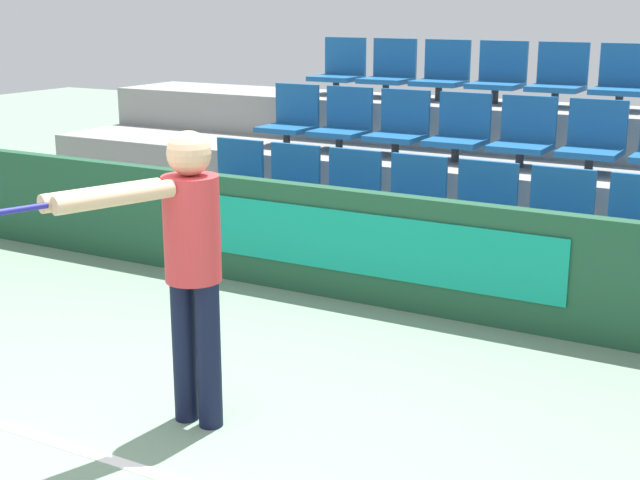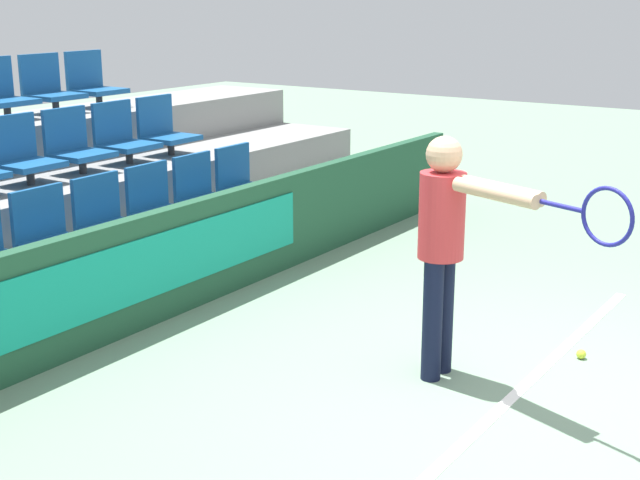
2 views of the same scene
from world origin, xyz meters
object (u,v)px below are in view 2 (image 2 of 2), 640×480
object	(u,v)px
stadium_chair_20	(93,83)
tennis_ball	(581,354)
stadium_chair_2	(50,233)
stadium_chair_12	(122,137)
stadium_chair_11	(75,145)
stadium_chair_3	(108,217)
stadium_chair_19	(49,88)
tennis_player	(450,235)
stadium_chair_6	(243,181)
stadium_chair_13	(164,129)
stadium_chair_4	(158,203)
stadium_chair_18	(0,93)
stadium_chair_5	(203,191)
stadium_chair_10	(22,154)

from	to	relation	value
stadium_chair_20	tennis_ball	bearing A→B (deg)	-98.94
stadium_chair_2	stadium_chair_12	distance (m)	2.08
stadium_chair_11	stadium_chair_2	bearing A→B (deg)	-139.13
stadium_chair_3	stadium_chair_11	distance (m)	1.25
stadium_chair_19	tennis_player	bearing A→B (deg)	-102.60
tennis_player	stadium_chair_19	bearing A→B (deg)	96.97
stadium_chair_6	stadium_chair_13	distance (m)	1.10
stadium_chair_13	stadium_chair_12	bearing A→B (deg)	180.00
stadium_chair_12	stadium_chair_20	xyz separation A→B (m)	(0.59, 1.02, 0.42)
stadium_chair_13	tennis_player	xyz separation A→B (m)	(-1.72, -4.06, -0.12)
stadium_chair_12	tennis_ball	xyz separation A→B (m)	(-0.31, -4.70, -1.06)
stadium_chair_4	tennis_ball	size ratio (longest dim) A/B	8.99
stadium_chair_18	stadium_chair_19	bearing A→B (deg)	0.00
stadium_chair_11	stadium_chair_12	world-z (taller)	same
stadium_chair_5	stadium_chair_6	bearing A→B (deg)	0.00
stadium_chair_19	stadium_chair_2	bearing A→B (deg)	-130.92
stadium_chair_20	stadium_chair_2	bearing A→B (deg)	-139.13
stadium_chair_10	tennis_player	world-z (taller)	tennis_player
stadium_chair_13	stadium_chair_20	size ratio (longest dim) A/B	1.00
stadium_chair_5	stadium_chair_20	size ratio (longest dim) A/B	1.00
tennis_player	stadium_chair_6	bearing A→B (deg)	80.07
stadium_chair_12	stadium_chair_3	bearing A→B (deg)	-139.13
stadium_chair_4	stadium_chair_18	bearing A→B (deg)	90.00
stadium_chair_2	stadium_chair_5	size ratio (longest dim) A/B	1.00
stadium_chair_10	stadium_chair_5	bearing A→B (deg)	-40.87
stadium_chair_10	stadium_chair_12	distance (m)	1.18
stadium_chair_18	stadium_chair_10	bearing A→B (deg)	-120.02
tennis_ball	stadium_chair_18	bearing A→B (deg)	92.76
stadium_chair_4	stadium_chair_18	size ratio (longest dim) A/B	1.00
stadium_chair_11	stadium_chair_20	distance (m)	1.61
stadium_chair_3	tennis_ball	xyz separation A→B (m)	(0.86, -3.69, -0.64)
stadium_chair_12	stadium_chair_13	bearing A→B (deg)	0.00
stadium_chair_10	stadium_chair_20	size ratio (longest dim) A/B	1.00
stadium_chair_3	tennis_player	world-z (taller)	tennis_player
stadium_chair_11	stadium_chair_12	xyz separation A→B (m)	(0.59, 0.00, 0.00)
stadium_chair_2	stadium_chair_20	xyz separation A→B (m)	(2.35, 2.03, 0.84)
stadium_chair_13	stadium_chair_5	bearing A→B (deg)	-120.02
stadium_chair_6	stadium_chair_20	distance (m)	2.20
stadium_chair_12	stadium_chair_13	distance (m)	0.59
stadium_chair_10	tennis_ball	xyz separation A→B (m)	(0.86, -4.70, -1.06)
stadium_chair_4	stadium_chair_20	size ratio (longest dim) A/B	1.00
stadium_chair_5	tennis_ball	size ratio (longest dim) A/B	8.99
stadium_chair_3	stadium_chair_5	bearing A→B (deg)	0.00
stadium_chair_13	stadium_chair_18	world-z (taller)	stadium_chair_18
stadium_chair_19	tennis_ball	distance (m)	5.92
stadium_chair_6	stadium_chair_4	bearing A→B (deg)	180.00
stadium_chair_10	stadium_chair_11	distance (m)	0.59
stadium_chair_5	stadium_chair_19	world-z (taller)	stadium_chair_19
stadium_chair_4	tennis_ball	bearing A→B (deg)	-85.73
stadium_chair_3	stadium_chair_10	bearing A→B (deg)	90.00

